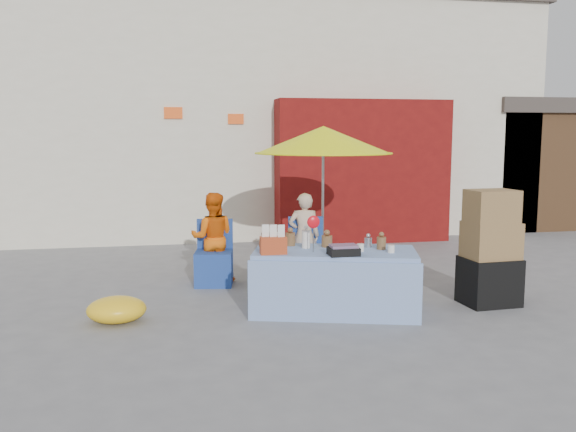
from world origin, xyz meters
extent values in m
plane|color=slate|center=(0.00, 0.00, 0.00)|extent=(80.00, 80.00, 0.00)
cube|color=silver|center=(0.00, 7.00, 2.25)|extent=(12.00, 5.00, 4.50)
cube|color=#3F3833|center=(0.00, 7.00, 4.70)|extent=(12.20, 5.20, 0.40)
cube|color=maroon|center=(2.20, 4.20, 1.30)|extent=(3.20, 0.60, 2.60)
cube|color=#4C331E|center=(6.50, 6.00, 1.20)|extent=(2.60, 3.00, 2.40)
cube|color=#3F3833|center=(6.50, 6.00, 2.55)|extent=(2.80, 3.20, 0.30)
cube|color=#FF5515|center=(-1.20, 4.48, 2.35)|extent=(0.32, 0.04, 0.20)
cube|color=#FF5515|center=(-0.10, 4.48, 2.25)|extent=(0.28, 0.04, 0.18)
cube|color=#7E9FCA|center=(0.50, -0.11, 0.35)|extent=(1.93, 1.25, 0.70)
cube|color=#7E9FCA|center=(0.39, -0.51, 0.33)|extent=(1.77, 0.53, 0.66)
cube|color=#7E9FCA|center=(0.61, 0.28, 0.33)|extent=(1.77, 0.53, 0.66)
cylinder|color=white|center=(-0.14, 0.21, 0.79)|extent=(0.13, 0.13, 0.17)
cylinder|color=brown|center=(0.07, 0.25, 0.78)|extent=(0.14, 0.14, 0.15)
cylinder|color=white|center=(0.21, 0.07, 0.81)|extent=(0.12, 0.12, 0.21)
cylinder|color=brown|center=(0.46, 0.09, 0.77)|extent=(0.15, 0.15, 0.13)
cylinder|color=#B2B2B7|center=(0.92, -0.02, 0.76)|extent=(0.10, 0.10, 0.11)
cylinder|color=brown|center=(1.02, -0.16, 0.77)|extent=(0.13, 0.13, 0.14)
cylinder|color=white|center=(0.76, -0.24, 0.74)|extent=(0.09, 0.09, 0.08)
cylinder|color=white|center=(1.06, -0.37, 0.74)|extent=(0.09, 0.09, 0.08)
sphere|color=brown|center=(-0.26, 0.01, 0.77)|extent=(0.14, 0.14, 0.14)
ellipsoid|color=red|center=(0.24, -0.18, 1.04)|extent=(0.15, 0.09, 0.14)
cube|color=#B43D1B|center=(-0.21, -0.20, 0.80)|extent=(0.31, 0.20, 0.19)
cube|color=black|center=(0.52, -0.41, 0.74)|extent=(0.37, 0.30, 0.08)
cube|color=#204095|center=(-0.74, 1.38, 0.23)|extent=(0.55, 0.53, 0.45)
cube|color=#204095|center=(-0.70, 1.60, 0.65)|extent=(0.48, 0.11, 0.40)
cube|color=#204095|center=(0.51, 1.38, 0.23)|extent=(0.55, 0.53, 0.45)
cube|color=#204095|center=(0.55, 1.60, 0.65)|extent=(0.48, 0.11, 0.40)
imported|color=orange|center=(-0.74, 1.53, 0.61)|extent=(0.65, 0.55, 1.21)
imported|color=beige|center=(0.51, 1.53, 0.59)|extent=(0.47, 0.35, 1.19)
cylinder|color=gray|center=(0.81, 1.68, 1.00)|extent=(0.04, 0.04, 2.00)
cone|color=#F8FF0D|center=(0.81, 1.68, 1.90)|extent=(1.90, 1.90, 0.38)
cylinder|color=#F8FF0D|center=(0.81, 1.68, 1.72)|extent=(1.90, 1.90, 0.02)
cube|color=black|center=(2.36, -0.16, 0.28)|extent=(0.64, 0.54, 0.55)
cube|color=olive|center=(2.36, -0.16, 0.76)|extent=(0.60, 0.48, 0.42)
cube|color=olive|center=(2.34, -0.18, 1.16)|extent=(0.56, 0.43, 0.38)
ellipsoid|color=yellow|center=(-1.86, -0.07, 0.14)|extent=(0.77, 0.71, 0.28)
camera|label=1|loc=(-1.26, -6.54, 1.98)|focal=38.00mm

